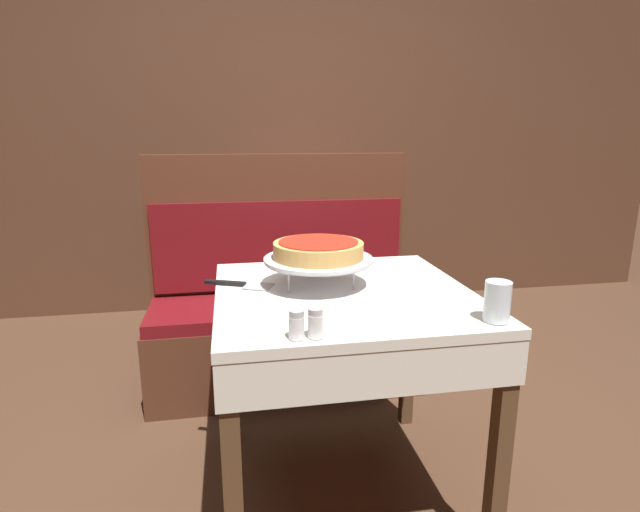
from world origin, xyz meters
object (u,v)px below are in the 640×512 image
water_glass_near (497,301)px  pepper_shaker (316,323)px  deep_dish_pizza (318,249)px  condiment_caddy (313,206)px  dining_table_front (343,319)px  pizza_pan_stand (318,260)px  salt_shaker (297,325)px  dining_table_rear (302,234)px  booth_bench (284,320)px  pizza_server (240,284)px

water_glass_near → pepper_shaker: 0.50m
deep_dish_pizza → condiment_caddy: condiment_caddy is taller
dining_table_front → pepper_shaker: 0.42m
dining_table_front → pizza_pan_stand: pizza_pan_stand is taller
pepper_shaker → salt_shaker: bearing=-180.0°
water_glass_near → condiment_caddy: condiment_caddy is taller
dining_table_rear → condiment_caddy: condiment_caddy is taller
salt_shaker → pepper_shaker: 0.05m
dining_table_rear → salt_shaker: bearing=-98.7°
booth_bench → deep_dish_pizza: (0.04, -0.79, 0.55)m
deep_dish_pizza → salt_shaker: (-0.13, -0.42, -0.09)m
deep_dish_pizza → pizza_server: (-0.26, 0.05, -0.12)m
dining_table_rear → condiment_caddy: size_ratio=4.62×
pizza_pan_stand → deep_dish_pizza: (0.00, 0.00, 0.04)m
pizza_server → salt_shaker: (0.13, -0.47, 0.03)m
booth_bench → pepper_shaker: bearing=-92.2°
pizza_pan_stand → salt_shaker: 0.44m
dining_table_front → pizza_server: size_ratio=3.50×
dining_table_front → salt_shaker: 0.44m
deep_dish_pizza → pepper_shaker: deep_dish_pizza is taller
booth_bench → salt_shaker: size_ratio=17.66×
pizza_pan_stand → salt_shaker: size_ratio=4.84×
pepper_shaker → condiment_caddy: size_ratio=0.47×
dining_table_front → booth_bench: (-0.11, 0.85, -0.32)m
pizza_pan_stand → condiment_caddy: condiment_caddy is taller
dining_table_front → pepper_shaker: bearing=-113.1°
booth_bench → deep_dish_pizza: bearing=-87.4°
pizza_pan_stand → deep_dish_pizza: 0.04m
pizza_server → salt_shaker: 0.49m
pizza_server → water_glass_near: bearing=-33.5°
pizza_pan_stand → dining_table_front: bearing=-37.6°
dining_table_front → pizza_server: bearing=161.9°
water_glass_near → pepper_shaker: water_glass_near is taller
booth_bench → water_glass_near: size_ratio=11.85×
pepper_shaker → water_glass_near: bearing=2.8°
pizza_pan_stand → water_glass_near: (0.42, -0.40, -0.03)m
dining_table_rear → pizza_pan_stand: pizza_pan_stand is taller
dining_table_front → pepper_shaker: (-0.16, -0.36, 0.14)m
pepper_shaker → condiment_caddy: bearing=80.7°
dining_table_front → deep_dish_pizza: (-0.07, 0.06, 0.23)m
dining_table_rear → pizza_server: 1.51m
pizza_pan_stand → booth_bench: bearing=92.6°
pizza_pan_stand → pepper_shaker: pizza_pan_stand is taller
dining_table_front → pepper_shaker: pepper_shaker is taller
booth_bench → water_glass_near: 1.36m
salt_shaker → condiment_caddy: size_ratio=0.46×
condiment_caddy → salt_shaker: bearing=-100.6°
condiment_caddy → water_glass_near: bearing=-85.1°
booth_bench → deep_dish_pizza: booth_bench is taller
dining_table_rear → pizza_pan_stand: size_ratio=2.07×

